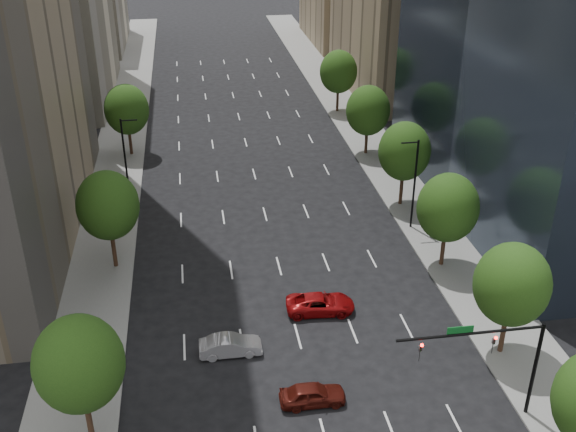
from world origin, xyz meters
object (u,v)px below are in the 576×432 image
car_maroon (313,394)px  car_silver (230,346)px  traffic_signal (500,352)px  car_red_far (320,304)px

car_maroon → car_silver: bearing=40.5°
traffic_signal → car_silver: 18.41m
traffic_signal → car_red_far: size_ratio=1.71×
traffic_signal → car_maroon: size_ratio=2.13×
car_maroon → car_red_far: (2.45, 9.86, 0.01)m
traffic_signal → car_red_far: bearing=122.9°
traffic_signal → car_maroon: (-10.74, 2.97, -4.44)m
car_silver → car_red_far: 8.37m
car_red_far → car_silver: bearing=123.6°
car_maroon → car_red_far: bearing=-13.6°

